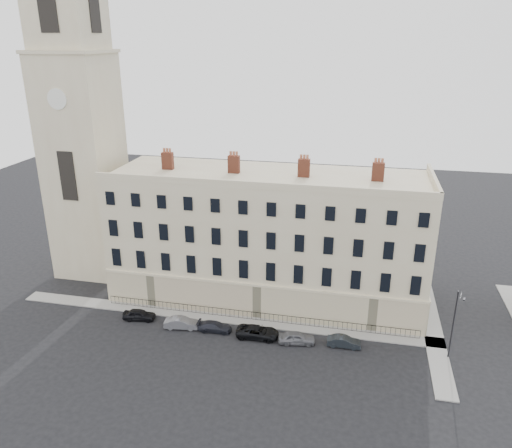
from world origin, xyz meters
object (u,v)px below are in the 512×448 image
Objects in this scene: car_d at (258,332)px; streetlamp at (454,322)px; car_c at (215,327)px; car_f at (344,342)px; car_b at (182,323)px; car_e at (297,338)px; car_a at (139,315)px.

streetlamp reaches higher than car_d.
car_f is (13.67, 0.03, 0.03)m from car_c.
car_c is at bearing -95.58° from car_b.
car_d is at bearing 77.49° from car_e.
car_f is (17.35, 0.22, -0.05)m from car_b.
car_b is at bearing -164.57° from streetlamp.
car_a is 5.26m from car_b.
car_c is 0.50× the size of streetlamp.
car_f is 10.74m from streetlamp.
car_c is at bearing 89.16° from car_f.
car_d is at bearing -99.96° from car_a.
car_d is 4.16m from car_e.
car_e is at bearing -95.10° from car_c.
streetlamp is at bearing -97.49° from car_e.
car_c is 8.90m from car_e.
car_b is 0.98× the size of car_e.
car_b reaches higher than car_f.
car_d is at bearing 90.49° from car_f.
car_c is at bearing -164.89° from streetlamp.
car_d is 8.94m from car_f.
streetlamp is (32.71, -0.26, 3.48)m from car_a.
car_a is 0.49× the size of streetlamp.
car_d is 19.40m from streetlamp.
car_a is 1.04× the size of car_f.
car_b is 17.35m from car_f.
streetlamp reaches higher than car_e.
car_c is at bearing -100.15° from car_a.
car_f is (8.94, 0.23, -0.06)m from car_d.
car_c is 4.74m from car_d.
car_b is at bearing 90.33° from car_c.
car_a is 0.96× the size of car_b.
car_b reaches higher than car_c.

